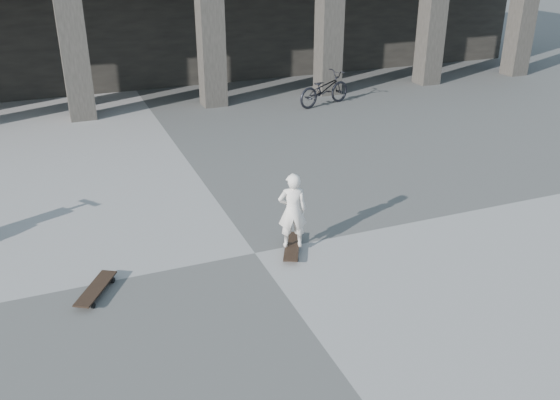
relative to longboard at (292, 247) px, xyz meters
name	(u,v)px	position (x,y,z in m)	size (l,w,h in m)	color
ground	(255,253)	(-0.56, 0.14, -0.07)	(90.00, 90.00, 0.00)	#4A4A48
longboard	(292,247)	(0.00, 0.00, 0.00)	(0.60, 0.93, 0.09)	black
skateboard_spare	(96,289)	(-2.93, -0.12, 0.01)	(0.65, 0.89, 0.11)	black
child	(292,211)	(0.00, 0.00, 0.61)	(0.43, 0.28, 1.19)	silver
bicycle	(324,89)	(4.11, 7.44, 0.39)	(0.62, 1.77, 0.93)	black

